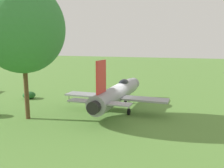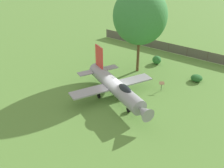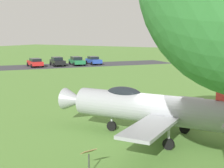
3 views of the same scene
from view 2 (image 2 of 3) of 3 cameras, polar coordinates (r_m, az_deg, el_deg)
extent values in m
plane|color=#568438|center=(29.67, 0.56, -3.27)|extent=(200.00, 200.00, 0.00)
cylinder|color=gray|center=(28.83, 0.58, -0.45)|extent=(1.95, 10.26, 1.66)
cone|color=gray|center=(24.73, 7.00, -6.09)|extent=(1.46, 1.64, 1.41)
cylinder|color=black|center=(33.11, -3.90, 3.51)|extent=(1.01, 0.63, 1.00)
ellipsoid|color=black|center=(26.79, 2.90, -1.18)|extent=(0.96, 2.22, 0.84)
cube|color=red|center=(31.02, -2.88, 6.11)|extent=(0.19, 1.80, 2.65)
cube|color=gray|center=(30.66, 4.92, 0.88)|extent=(4.24, 1.76, 0.16)
cube|color=gray|center=(28.23, -5.14, -1.74)|extent=(4.24, 1.76, 0.16)
cube|color=gray|center=(32.86, -0.38, 3.69)|extent=(1.83, 1.15, 0.10)
cube|color=gray|center=(31.54, -5.95, 2.42)|extent=(1.83, 1.15, 0.10)
cylinder|color=#A5A8AD|center=(26.97, 3.72, -4.66)|extent=(0.12, 0.12, 1.20)
cylinder|color=black|center=(27.30, 3.68, -5.71)|extent=(0.20, 0.60, 0.60)
cylinder|color=#A5A8AD|center=(30.64, 2.16, -0.23)|extent=(0.12, 0.12, 1.20)
cylinder|color=black|center=(30.94, 2.14, -1.21)|extent=(0.20, 0.60, 0.60)
cylinder|color=#A5A8AD|center=(29.40, -3.01, -1.59)|extent=(0.12, 0.12, 1.20)
cylinder|color=black|center=(29.70, -2.98, -2.60)|extent=(0.20, 0.60, 0.60)
cylinder|color=brown|center=(35.32, 5.86, 7.23)|extent=(0.37, 0.37, 5.79)
ellipsoid|color=#387F3D|center=(33.88, 6.27, 14.83)|extent=(6.97, 6.96, 7.41)
cylinder|color=#4C4238|center=(41.56, 20.47, 5.74)|extent=(0.08, 0.08, 1.57)
cylinder|color=#4C4238|center=(42.47, 16.37, 6.88)|extent=(0.08, 0.08, 1.57)
cylinder|color=#4C4238|center=(43.60, 12.44, 7.93)|extent=(0.08, 0.08, 1.57)
cylinder|color=#4C4238|center=(44.94, 8.70, 8.89)|extent=(0.08, 0.08, 1.57)
cylinder|color=#4C4238|center=(46.46, 5.18, 9.76)|extent=(0.08, 0.08, 1.57)
cylinder|color=#4C4238|center=(48.15, 1.88, 10.54)|extent=(0.08, 0.08, 1.57)
cylinder|color=#4C4238|center=(50.00, -1.21, 11.23)|extent=(0.08, 0.08, 1.57)
cylinder|color=#4C4238|center=(43.36, 12.54, 8.84)|extent=(11.50, 23.25, 0.05)
cube|color=#59544C|center=(43.60, 12.44, 7.93)|extent=(11.47, 23.23, 1.51)
ellipsoid|color=#2D7033|center=(38.79, 9.92, 5.30)|extent=(1.27, 1.36, 1.24)
ellipsoid|color=#235B26|center=(35.05, 18.30, 1.27)|extent=(1.51, 1.46, 0.85)
cylinder|color=#333333|center=(31.66, 10.93, -0.70)|extent=(0.06, 0.06, 0.90)
cube|color=olive|center=(31.39, 11.02, 0.21)|extent=(0.71, 0.61, 0.25)
camera|label=1|loc=(44.14, -21.64, 14.42)|focal=36.97mm
camera|label=3|loc=(41.72, 18.06, 13.80)|focal=52.84mm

